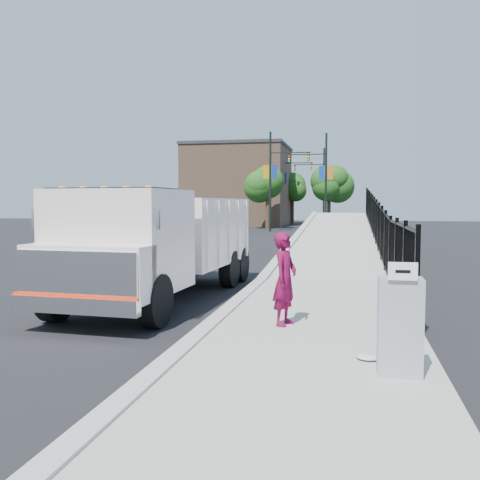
# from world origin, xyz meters

# --- Properties ---
(ground) EXTENTS (120.00, 120.00, 0.00)m
(ground) POSITION_xyz_m (0.00, 0.00, 0.00)
(ground) COLOR black
(ground) RESTS_ON ground
(sidewalk) EXTENTS (3.55, 12.00, 0.12)m
(sidewalk) POSITION_xyz_m (1.93, -2.00, 0.06)
(sidewalk) COLOR #9E998E
(sidewalk) RESTS_ON ground
(curb) EXTENTS (0.30, 12.00, 0.16)m
(curb) POSITION_xyz_m (0.00, -2.00, 0.08)
(curb) COLOR #ADAAA3
(curb) RESTS_ON ground
(ramp) EXTENTS (3.95, 24.06, 3.19)m
(ramp) POSITION_xyz_m (2.12, 16.00, 0.00)
(ramp) COLOR #9E998E
(ramp) RESTS_ON ground
(iron_fence) EXTENTS (0.10, 28.00, 1.80)m
(iron_fence) POSITION_xyz_m (3.55, 12.00, 0.90)
(iron_fence) COLOR black
(iron_fence) RESTS_ON ground
(truck) EXTENTS (2.92, 7.80, 2.63)m
(truck) POSITION_xyz_m (-1.95, 0.86, 1.48)
(truck) COLOR black
(truck) RESTS_ON ground
(worker) EXTENTS (0.56, 0.70, 1.67)m
(worker) POSITION_xyz_m (1.33, -1.63, 0.96)
(worker) COLOR maroon
(worker) RESTS_ON sidewalk
(utility_cabinet) EXTENTS (0.55, 0.40, 1.25)m
(utility_cabinet) POSITION_xyz_m (3.10, -4.11, 0.75)
(utility_cabinet) COLOR gray
(utility_cabinet) RESTS_ON sidewalk
(arrow_sign) EXTENTS (0.35, 0.04, 0.22)m
(arrow_sign) POSITION_xyz_m (3.10, -4.33, 1.48)
(arrow_sign) COLOR white
(arrow_sign) RESTS_ON utility_cabinet
(debris) EXTENTS (0.34, 0.34, 0.08)m
(debris) POSITION_xyz_m (2.73, -3.52, 0.16)
(debris) COLOR silver
(debris) RESTS_ON sidewalk
(light_pole_0) EXTENTS (3.77, 0.22, 8.00)m
(light_pole_0) POSITION_xyz_m (-3.55, 31.73, 4.36)
(light_pole_0) COLOR black
(light_pole_0) RESTS_ON ground
(light_pole_1) EXTENTS (3.78, 0.22, 8.00)m
(light_pole_1) POSITION_xyz_m (0.19, 33.51, 4.36)
(light_pole_1) COLOR black
(light_pole_1) RESTS_ON ground
(light_pole_2) EXTENTS (3.77, 0.22, 8.00)m
(light_pole_2) POSITION_xyz_m (-4.12, 42.83, 4.36)
(light_pole_2) COLOR black
(light_pole_2) RESTS_ON ground
(light_pole_3) EXTENTS (3.78, 0.22, 8.00)m
(light_pole_3) POSITION_xyz_m (-0.55, 45.42, 4.36)
(light_pole_3) COLOR black
(light_pole_3) RESTS_ON ground
(tree_0) EXTENTS (3.01, 3.01, 5.51)m
(tree_0) POSITION_xyz_m (-4.63, 35.41, 3.96)
(tree_0) COLOR #382314
(tree_0) RESTS_ON ground
(tree_1) EXTENTS (2.84, 2.84, 5.42)m
(tree_1) POSITION_xyz_m (0.53, 39.54, 3.96)
(tree_1) COLOR #382314
(tree_1) RESTS_ON ground
(tree_2) EXTENTS (2.89, 2.89, 5.45)m
(tree_2) POSITION_xyz_m (-3.78, 48.08, 3.96)
(tree_2) COLOR #382314
(tree_2) RESTS_ON ground
(building) EXTENTS (10.00, 10.00, 8.00)m
(building) POSITION_xyz_m (-9.00, 44.00, 4.00)
(building) COLOR #8C664C
(building) RESTS_ON ground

